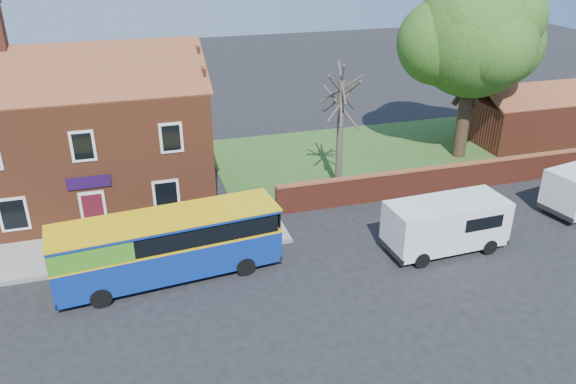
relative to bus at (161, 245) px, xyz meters
name	(u,v)px	position (x,y,z in m)	size (l,w,h in m)	color
ground	(274,296)	(4.17, -2.67, -1.64)	(120.00, 120.00, 0.00)	black
pavement	(97,250)	(-2.83, 3.08, -1.58)	(18.00, 3.50, 0.12)	gray
kerb	(96,270)	(-2.83, 1.33, -1.57)	(18.00, 0.15, 0.14)	slate
grass_strip	(411,152)	(17.17, 10.33, -1.62)	(26.00, 12.00, 0.04)	#426B28
shop_building	(88,141)	(-2.85, 8.83, 1.78)	(12.30, 8.13, 10.50)	brown
boundary_wall	(462,176)	(17.17, 4.33, -0.82)	(22.00, 0.38, 1.60)	maroon
outbuilding	(529,118)	(26.17, 10.33, -0.03)	(8.20, 5.06, 4.17)	maroon
bus	(161,245)	(0.00, 0.00, 0.00)	(9.62, 3.32, 2.88)	navy
van_near	(446,223)	(12.74, -1.29, -0.27)	(5.65, 2.49, 2.44)	white
large_tree	(474,39)	(20.00, 9.11, 5.88)	(9.42, 7.45, 11.49)	black
bare_tree	(340,130)	(10.48, 6.51, 1.89)	(2.57, 3.07, 6.86)	#4C4238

